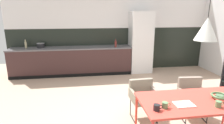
# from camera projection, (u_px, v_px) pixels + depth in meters

# --- Properties ---
(ground_plane) EXTENTS (8.94, 8.94, 0.00)m
(ground_plane) POSITION_uv_depth(u_px,v_px,m) (136.00, 117.00, 3.60)
(ground_plane) COLOR tan
(back_wall_splashback_dark) EXTENTS (6.88, 0.12, 1.47)m
(back_wall_splashback_dark) POSITION_uv_depth(u_px,v_px,m) (113.00, 49.00, 6.45)
(back_wall_splashback_dark) COLOR black
(back_wall_splashback_dark) RESTS_ON ground
(back_wall_panel_upper) EXTENTS (6.88, 0.12, 1.47)m
(back_wall_panel_upper) POSITION_uv_depth(u_px,v_px,m) (113.00, 5.00, 6.07)
(back_wall_panel_upper) COLOR white
(back_wall_panel_upper) RESTS_ON back_wall_splashback_dark
(kitchen_counter) EXTENTS (3.84, 0.63, 0.90)m
(kitchen_counter) POSITION_uv_depth(u_px,v_px,m) (72.00, 61.00, 5.99)
(kitchen_counter) COLOR #3A2323
(kitchen_counter) RESTS_ON ground
(refrigerator_column) EXTENTS (0.72, 0.60, 2.02)m
(refrigerator_column) POSITION_uv_depth(u_px,v_px,m) (141.00, 42.00, 6.16)
(refrigerator_column) COLOR silver
(refrigerator_column) RESTS_ON ground
(dining_table) EXTENTS (1.68, 0.79, 0.76)m
(dining_table) POSITION_uv_depth(u_px,v_px,m) (197.00, 103.00, 2.66)
(dining_table) COLOR #DC4236
(dining_table) RESTS_ON ground
(armchair_far_side) EXTENTS (0.52, 0.50, 0.77)m
(armchair_far_side) POSITION_uv_depth(u_px,v_px,m) (192.00, 93.00, 3.51)
(armchair_far_side) COLOR gray
(armchair_far_side) RESTS_ON ground
(armchair_head_of_table) EXTENTS (0.51, 0.49, 0.74)m
(armchair_head_of_table) POSITION_uv_depth(u_px,v_px,m) (143.00, 94.00, 3.47)
(armchair_head_of_table) COLOR gray
(armchair_head_of_table) RESTS_ON ground
(fruit_bowl) EXTENTS (0.24, 0.24, 0.06)m
(fruit_bowl) POSITION_uv_depth(u_px,v_px,m) (220.00, 96.00, 2.68)
(fruit_bowl) COLOR #4C704C
(fruit_bowl) RESTS_ON dining_table
(open_book) EXTENTS (0.26, 0.19, 0.02)m
(open_book) POSITION_uv_depth(u_px,v_px,m) (184.00, 104.00, 2.50)
(open_book) COLOR white
(open_book) RESTS_ON dining_table
(mug_dark_espresso) EXTENTS (0.12, 0.08, 0.08)m
(mug_dark_espresso) POSITION_uv_depth(u_px,v_px,m) (165.00, 105.00, 2.41)
(mug_dark_espresso) COLOR #5B8456
(mug_dark_espresso) RESTS_ON dining_table
(mug_tall_blue) EXTENTS (0.12, 0.08, 0.08)m
(mug_tall_blue) POSITION_uv_depth(u_px,v_px,m) (157.00, 107.00, 2.35)
(mug_tall_blue) COLOR black
(mug_tall_blue) RESTS_ON dining_table
(mug_short_terracotta) EXTENTS (0.12, 0.08, 0.09)m
(mug_short_terracotta) POSITION_uv_depth(u_px,v_px,m) (219.00, 104.00, 2.43)
(mug_short_terracotta) COLOR #5B8456
(mug_short_terracotta) RESTS_ON dining_table
(cooking_pot) EXTENTS (0.24, 0.24, 0.17)m
(cooking_pot) POSITION_uv_depth(u_px,v_px,m) (41.00, 45.00, 5.82)
(cooking_pot) COLOR black
(cooking_pot) RESTS_ON kitchen_counter
(bottle_vinegar_dark) EXTENTS (0.06, 0.06, 0.27)m
(bottle_vinegar_dark) POSITION_uv_depth(u_px,v_px,m) (26.00, 45.00, 5.71)
(bottle_vinegar_dark) COLOR tan
(bottle_vinegar_dark) RESTS_ON kitchen_counter
(bottle_spice_small) EXTENTS (0.07, 0.07, 0.25)m
(bottle_spice_small) POSITION_uv_depth(u_px,v_px,m) (116.00, 44.00, 5.90)
(bottle_spice_small) COLOR maroon
(bottle_spice_small) RESTS_ON kitchen_counter
(pendant_lamp_over_table_near) EXTENTS (0.29, 0.29, 1.27)m
(pendant_lamp_over_table_near) POSITION_uv_depth(u_px,v_px,m) (207.00, 29.00, 2.38)
(pendant_lamp_over_table_near) COLOR black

